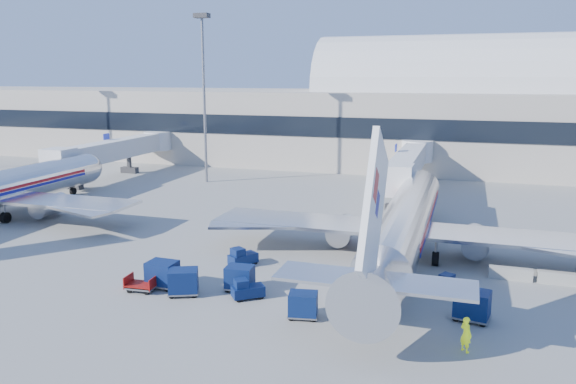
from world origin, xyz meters
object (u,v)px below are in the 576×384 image
(cart_train_c, at_px, (162,274))
(barrier_mid, at_px, (560,278))
(cart_train_a, at_px, (240,278))
(tug_lead, at_px, (247,289))
(jetbridge_near, at_px, (409,162))
(barrier_near, at_px, (511,274))
(ramp_worker, at_px, (466,334))
(jetbridge_mid, at_px, (120,149))
(mast_west, at_px, (203,74))
(cart_solo_far, at_px, (472,305))
(cart_train_b, at_px, (183,281))
(tug_right, at_px, (451,286))
(airliner_main, at_px, (404,223))
(cart_open_red, at_px, (142,286))
(tug_left, at_px, (242,257))
(cart_solo_near, at_px, (303,305))

(cart_train_c, bearing_deg, barrier_mid, 20.67)
(cart_train_a, bearing_deg, tug_lead, -55.13)
(jetbridge_near, xyz_separation_m, barrier_near, (10.40, -28.81, -3.48))
(jetbridge_near, xyz_separation_m, tug_lead, (-6.54, -38.01, -3.30))
(barrier_mid, relative_size, ramp_worker, 1.52)
(tug_lead, bearing_deg, jetbridge_mid, 94.88)
(mast_west, distance_m, cart_solo_far, 52.39)
(cart_train_b, bearing_deg, jetbridge_near, 51.06)
(tug_right, bearing_deg, ramp_worker, -55.43)
(cart_train_a, height_order, cart_train_c, cart_train_c)
(airliner_main, distance_m, jetbridge_mid, 51.62)
(jetbridge_near, distance_m, mast_west, 29.67)
(cart_solo_far, distance_m, cart_open_red, 21.73)
(barrier_mid, bearing_deg, cart_train_a, -159.41)
(mast_west, distance_m, tug_left, 38.68)
(cart_solo_near, bearing_deg, cart_train_b, 163.14)
(jetbridge_near, relative_size, cart_solo_far, 11.55)
(cart_train_b, distance_m, ramp_worker, 18.39)
(cart_train_a, relative_size, ramp_worker, 1.04)
(barrier_mid, distance_m, cart_train_c, 28.13)
(jetbridge_near, relative_size, jetbridge_mid, 1.00)
(mast_west, bearing_deg, jetbridge_mid, 176.79)
(barrier_mid, xyz_separation_m, cart_train_c, (-26.62, -9.09, 0.54))
(barrier_near, bearing_deg, cart_train_b, -154.95)
(mast_west, xyz_separation_m, barrier_mid, (41.30, -28.00, -14.34))
(tug_right, bearing_deg, tug_lead, -131.59)
(jetbridge_near, height_order, cart_train_a, jetbridge_near)
(cart_open_red, bearing_deg, barrier_near, 19.08)
(cart_train_a, bearing_deg, mast_west, 114.56)
(jetbridge_near, bearing_deg, tug_right, -79.06)
(airliner_main, distance_m, cart_train_a, 14.59)
(jetbridge_mid, height_order, barrier_near, jetbridge_mid)
(jetbridge_near, height_order, tug_right, jetbridge_near)
(jetbridge_mid, distance_m, cart_open_red, 48.22)
(barrier_mid, bearing_deg, jetbridge_mid, 152.65)
(jetbridge_mid, bearing_deg, ramp_worker, -39.84)
(jetbridge_mid, height_order, cart_train_b, jetbridge_mid)
(barrier_near, bearing_deg, cart_solo_far, -108.23)
(jetbridge_near, height_order, cart_solo_far, jetbridge_near)
(tug_lead, distance_m, cart_train_a, 1.61)
(jetbridge_mid, distance_m, mast_west, 18.06)
(tug_lead, relative_size, ramp_worker, 1.18)
(cart_train_b, relative_size, cart_train_c, 1.14)
(cart_train_b, bearing_deg, barrier_near, 1.74)
(jetbridge_mid, xyz_separation_m, cart_solo_far, (49.71, -36.97, -2.93))
(tug_right, bearing_deg, airliner_main, 148.08)
(tug_lead, height_order, tug_left, tug_left)
(airliner_main, xyz_separation_m, tug_left, (-11.81, -5.58, -2.27))
(mast_west, bearing_deg, tug_left, -59.66)
(cart_train_b, bearing_deg, jetbridge_mid, 105.51)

